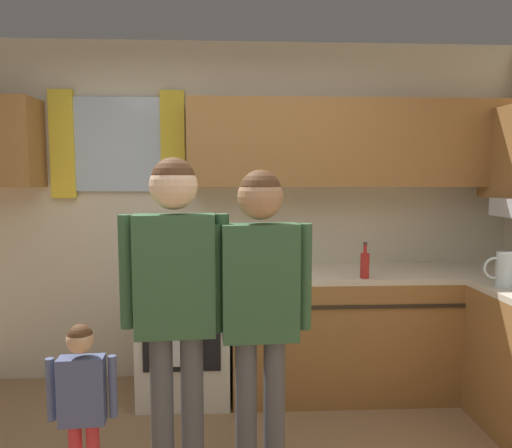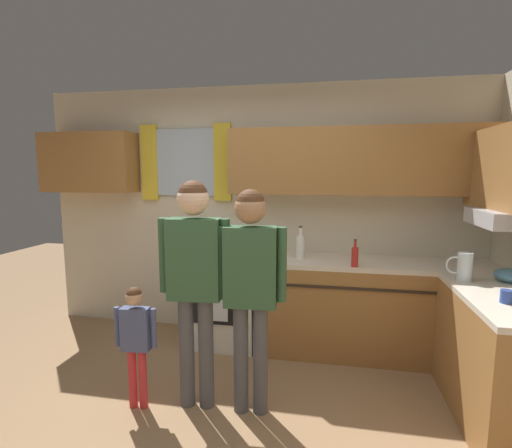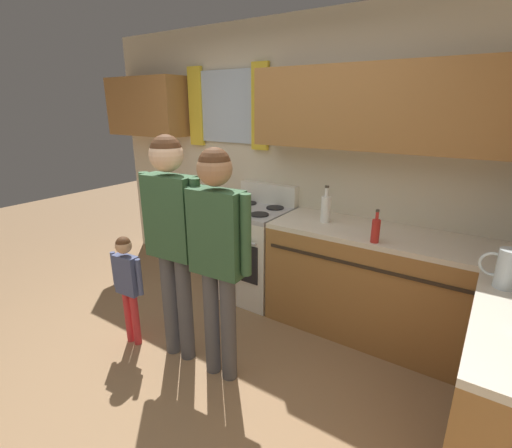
# 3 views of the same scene
# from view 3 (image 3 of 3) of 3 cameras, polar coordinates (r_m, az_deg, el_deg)

# --- Properties ---
(ground_plane) EXTENTS (12.00, 12.00, 0.00)m
(ground_plane) POSITION_cam_3_polar(r_m,az_deg,el_deg) (2.79, -15.98, -24.21)
(ground_plane) COLOR #93704C
(back_wall_unit) EXTENTS (4.60, 0.42, 2.60)m
(back_wall_unit) POSITION_cam_3_polar(r_m,az_deg,el_deg) (3.48, 6.34, 12.21)
(back_wall_unit) COLOR beige
(back_wall_unit) RESTS_ON ground
(kitchen_counter_run) EXTENTS (2.18, 1.78, 0.90)m
(kitchen_counter_run) POSITION_cam_3_polar(r_m,az_deg,el_deg) (2.85, 25.91, -13.31)
(kitchen_counter_run) COLOR #9E6B38
(kitchen_counter_run) RESTS_ON ground
(stove_oven) EXTENTS (0.63, 0.67, 1.10)m
(stove_oven) POSITION_cam_3_polar(r_m,az_deg,el_deg) (3.65, -0.34, -4.19)
(stove_oven) COLOR silver
(stove_oven) RESTS_ON ground
(bottle_sauce_red) EXTENTS (0.06, 0.06, 0.25)m
(bottle_sauce_red) POSITION_cam_3_polar(r_m,az_deg,el_deg) (2.76, 18.07, -0.91)
(bottle_sauce_red) COLOR red
(bottle_sauce_red) RESTS_ON kitchen_counter_run
(bottle_milk_white) EXTENTS (0.08, 0.08, 0.31)m
(bottle_milk_white) POSITION_cam_3_polar(r_m,az_deg,el_deg) (3.14, 10.77, 2.40)
(bottle_milk_white) COLOR white
(bottle_milk_white) RESTS_ON kitchen_counter_run
(water_pitcher) EXTENTS (0.19, 0.11, 0.22)m
(water_pitcher) POSITION_cam_3_polar(r_m,az_deg,el_deg) (2.40, 34.28, -5.71)
(water_pitcher) COLOR silver
(water_pitcher) RESTS_ON kitchen_counter_run
(adult_holding_child) EXTENTS (0.52, 0.23, 1.67)m
(adult_holding_child) POSITION_cam_3_polar(r_m,az_deg,el_deg) (2.61, -12.97, -0.22)
(adult_holding_child) COLOR #4C4C51
(adult_holding_child) RESTS_ON ground
(adult_in_plaid) EXTENTS (0.50, 0.22, 1.61)m
(adult_in_plaid) POSITION_cam_3_polar(r_m,az_deg,el_deg) (2.36, -6.05, -2.75)
(adult_in_plaid) COLOR #4C4C51
(adult_in_plaid) RESTS_ON ground
(small_child) EXTENTS (0.31, 0.12, 0.91)m
(small_child) POSITION_cam_3_polar(r_m,az_deg,el_deg) (3.03, -19.34, -7.97)
(small_child) COLOR red
(small_child) RESTS_ON ground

